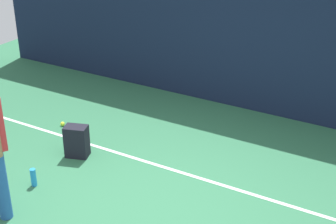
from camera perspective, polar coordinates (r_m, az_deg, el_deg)
ground_plane at (r=5.94m, az=-1.97°, el=-10.20°), size 12.00×12.00×0.00m
back_fence at (r=7.88m, az=9.62°, el=7.96°), size 10.00×0.10×2.28m
court_line at (r=6.47m, az=1.57°, el=-6.84°), size 9.00×0.05×0.00m
backpack at (r=6.86m, az=-10.19°, el=-3.28°), size 0.35×0.35×0.44m
tennis_ball_far_left at (r=7.76m, az=-11.80°, el=-1.32°), size 0.07×0.07×0.07m
water_bottle at (r=6.38m, az=-14.92°, el=-7.13°), size 0.07×0.07×0.23m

